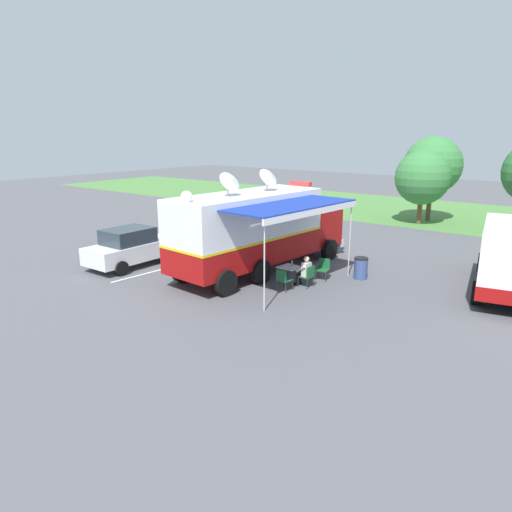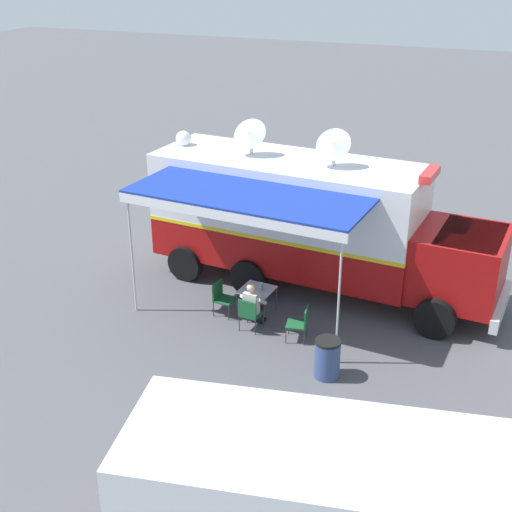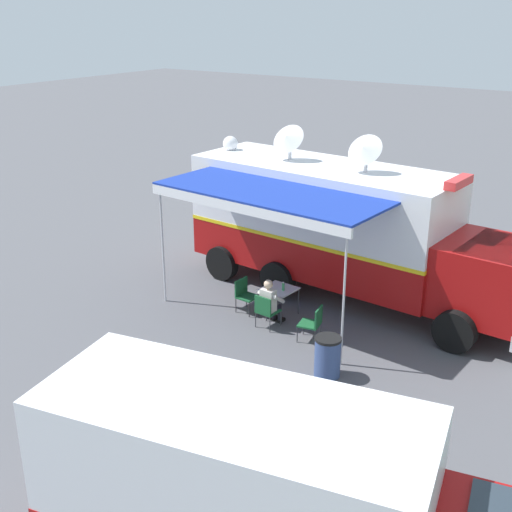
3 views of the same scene
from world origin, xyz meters
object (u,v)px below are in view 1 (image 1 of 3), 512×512
Objects in this scene: folding_chair_at_table at (308,275)px; car_behind_truck at (131,247)px; trash_bin at (361,268)px; command_truck at (259,228)px; seated_responder at (304,270)px; folding_table at (290,268)px; folding_chair_spare_by_truck at (323,267)px; water_bottle at (292,264)px; support_truck at (512,257)px; folding_chair_beside_table at (283,278)px.

folding_chair_at_table is 0.21× the size of car_behind_truck.
car_behind_truck reaches higher than trash_bin.
car_behind_truck is (-8.04, -2.36, 0.37)m from folding_chair_at_table.
command_truck is 3.06m from seated_responder.
folding_chair_spare_by_truck is (0.73, 1.43, -0.16)m from folding_table.
folding_chair_spare_by_truck is 1.57m from trash_bin.
water_bottle is at bearing 83.19° from folding_table.
trash_bin reaches higher than folding_table.
support_truck is (6.53, 4.21, 0.73)m from seated_responder.
seated_responder reaches higher than trash_bin.
water_bottle reaches higher than folding_table.
folding_chair_spare_by_truck is 0.12× the size of support_truck.
folding_chair_beside_table is 1.06m from seated_responder.
trash_bin is at bearing 64.03° from folding_chair_at_table.
folding_chair_at_table is at bearing -3.84° from seated_responder.
command_truck is 9.95m from support_truck.
folding_table is 0.63m from seated_responder.
support_truck is (9.24, 3.64, -0.56)m from command_truck.
support_truck is (5.22, 1.91, 0.93)m from trash_bin.
folding_table is 0.98× the size of folding_chair_at_table.
folding_chair_spare_by_truck is at bearing 14.05° from command_truck.
water_bottle is 0.26× the size of folding_chair_spare_by_truck.
seated_responder reaches higher than folding_chair_spare_by_truck.
water_bottle is 0.85m from folding_chair_at_table.
folding_chair_beside_table is at bearing -142.76° from support_truck.
folding_chair_beside_table is 8.66m from support_truck.
command_truck reaches higher than folding_chair_spare_by_truck.
folding_table is 0.12× the size of support_truck.
folding_table is 8.40m from support_truck.
command_truck is 7.71× the size of seated_responder.
folding_chair_beside_table is 1.00× the size of folding_chair_spare_by_truck.
seated_responder reaches higher than water_bottle.
car_behind_truck reaches higher than folding_chair_spare_by_truck.
water_bottle is at bearing -129.66° from trash_bin.
folding_chair_at_table is at bearing -86.85° from folding_chair_spare_by_truck.
command_truck is at bearing 168.57° from folding_chair_at_table.
command_truck reaches higher than folding_table.
folding_chair_spare_by_truck is at bearing 78.98° from folding_chair_beside_table.
trash_bin is at bearing 63.54° from folding_chair_beside_table.
seated_responder is at bearing -95.23° from folding_chair_spare_by_truck.
seated_responder is at bearing 71.88° from folding_chair_beside_table.
folding_chair_beside_table is 0.70× the size of seated_responder.
trash_bin reaches higher than folding_chair_beside_table.
folding_chair_beside_table reaches higher than folding_table.
car_behind_truck reaches higher than seated_responder.
water_bottle is 0.26× the size of folding_chair_beside_table.
command_truck is at bearing 161.00° from folding_table.
water_bottle reaches higher than folding_chair_beside_table.
command_truck is at bearing 164.82° from water_bottle.
trash_bin is at bearing 51.83° from folding_table.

